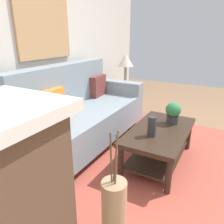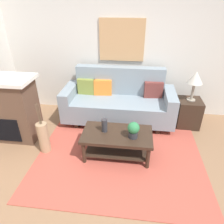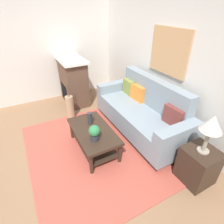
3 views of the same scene
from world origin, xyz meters
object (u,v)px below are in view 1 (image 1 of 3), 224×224
coffee_table (159,138)px  potted_plant_tabletop (173,112)px  tabletop_vase (152,126)px  table_lamp (126,61)px  throw_pillow_olive (29,111)px  floor_vase (114,215)px  side_table (125,100)px  couch (79,115)px  throw_pillow_orange (52,103)px  throw_pillow_maroon (98,86)px  framed_painting (44,26)px

coffee_table → potted_plant_tabletop: bearing=-16.2°
coffee_table → tabletop_vase: size_ratio=5.06×
tabletop_vase → table_lamp: table_lamp is taller
throw_pillow_olive → floor_vase: size_ratio=0.66×
throw_pillow_olive → floor_vase: throw_pillow_olive is taller
tabletop_vase → table_lamp: 1.89m
coffee_table → side_table: (1.31, 1.07, -0.03)m
couch → tabletop_vase: bearing=-96.8°
couch → potted_plant_tabletop: 1.21m
tabletop_vase → side_table: 1.86m
throw_pillow_orange → coffee_table: 1.33m
potted_plant_tabletop → floor_vase: size_ratio=0.48×
throw_pillow_orange → side_table: 1.78m
coffee_table → tabletop_vase: tabletop_vase is taller
couch → coffee_table: bearing=-85.8°
couch → throw_pillow_orange: (-0.34, 0.13, 0.25)m
throw_pillow_maroon → coffee_table: throw_pillow_maroon is taller
coffee_table → table_lamp: size_ratio=1.93×
throw_pillow_orange → table_lamp: (1.73, -0.14, 0.31)m
framed_painting → throw_pillow_olive: bearing=-153.3°
throw_pillow_maroon → tabletop_vase: size_ratio=1.65×
couch → tabletop_vase: 1.06m
throw_pillow_orange → table_lamp: size_ratio=0.63×
throw_pillow_olive → side_table: (2.07, -0.14, -0.40)m
throw_pillow_maroon → table_lamp: table_lamp is taller
throw_pillow_maroon → table_lamp: (0.71, -0.14, 0.31)m
framed_painting → coffee_table: bearing=-87.1°
couch → table_lamp: 1.50m
throw_pillow_olive → framed_painting: 1.15m
throw_pillow_orange → potted_plant_tabletop: 1.45m
potted_plant_tabletop → table_lamp: table_lamp is taller
coffee_table → side_table: size_ratio=1.96×
couch → framed_painting: (-0.00, 0.47, 1.12)m
tabletop_vase → framed_painting: size_ratio=0.25×
throw_pillow_olive → throw_pillow_orange: bearing=0.0°
potted_plant_tabletop → floor_vase: (-1.46, 0.02, -0.30)m
throw_pillow_maroon → floor_vase: 2.24m
throw_pillow_maroon → side_table: 0.83m
throw_pillow_maroon → framed_painting: size_ratio=0.41×
coffee_table → potted_plant_tabletop: (0.25, -0.07, 0.26)m
floor_vase → table_lamp: bearing=24.1°
throw_pillow_olive → throw_pillow_maroon: size_ratio=1.00×
couch → throw_pillow_orange: size_ratio=6.07×
throw_pillow_orange → throw_pillow_maroon: (1.02, 0.00, 0.00)m
tabletop_vase → side_table: size_ratio=0.39×
coffee_table → side_table: 1.69m
couch → table_lamp: table_lamp is taller
floor_vase → potted_plant_tabletop: bearing=-0.6°
side_table → table_lamp: table_lamp is taller
coffee_table → throw_pillow_orange: bearing=109.1°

